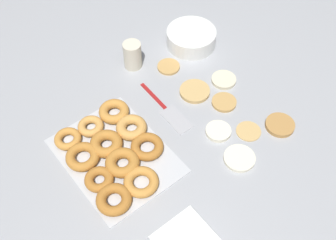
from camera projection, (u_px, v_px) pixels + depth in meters
ground_plane at (189, 118)px, 1.47m from camera, size 3.00×3.00×0.00m
pancake_0 at (249, 131)px, 1.43m from camera, size 0.09×0.09×0.01m
pancake_1 at (195, 91)px, 1.54m from camera, size 0.11×0.11×0.01m
pancake_2 at (218, 131)px, 1.43m from camera, size 0.09×0.09×0.01m
pancake_3 at (280, 125)px, 1.45m from camera, size 0.10×0.10×0.02m
pancake_4 at (169, 67)px, 1.62m from camera, size 0.09×0.09×0.01m
pancake_5 at (239, 158)px, 1.36m from camera, size 0.10×0.10×0.01m
pancake_6 at (224, 102)px, 1.51m from camera, size 0.09×0.09×0.01m
pancake_7 at (224, 80)px, 1.58m from camera, size 0.09×0.09×0.01m
donut_tray at (114, 153)px, 1.36m from camera, size 0.40×0.31×0.04m
batter_bowl at (191, 38)px, 1.68m from camera, size 0.20×0.20×0.07m
paper_cup at (132, 55)px, 1.59m from camera, size 0.07×0.07×0.11m
spatula at (171, 114)px, 1.48m from camera, size 0.27×0.06×0.01m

